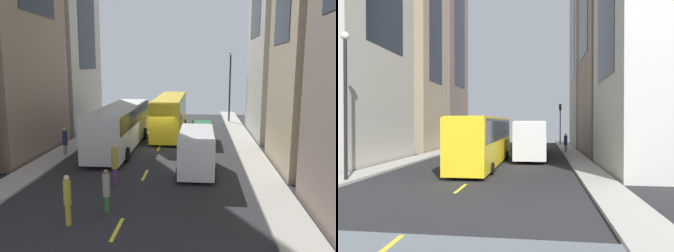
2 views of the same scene
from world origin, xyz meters
The scene contains 22 objects.
ground_plane centered at (0.00, 0.00, 0.00)m, with size 39.73×39.73×0.00m, color #28282B.
sidewalk_west centered at (-6.95, 0.00, 0.07)m, with size 1.84×44.00×0.15m, color #B2ADA3.
sidewalk_east centered at (6.95, 0.00, 0.07)m, with size 1.84×44.00×0.15m, color #B2ADA3.
lane_stripe_0 centered at (0.00, -21.00, 0.01)m, with size 0.16×2.00×0.01m, color yellow.
lane_stripe_1 centered at (0.00, -14.00, 0.01)m, with size 0.16×2.00×0.01m, color yellow.
lane_stripe_2 centered at (0.00, -7.00, 0.01)m, with size 0.16×2.00×0.01m, color yellow.
lane_stripe_3 centered at (0.00, 0.00, 0.01)m, with size 0.16×2.00×0.01m, color yellow.
lane_stripe_4 centered at (0.00, 7.00, 0.01)m, with size 0.16×2.00×0.01m, color yellow.
lane_stripe_5 centered at (0.00, 14.00, 0.01)m, with size 0.16×2.00×0.01m, color yellow.
lane_stripe_6 centered at (0.00, 21.00, 0.01)m, with size 0.16×2.00×0.01m, color yellow.
building_east_0 centered at (11.30, -14.17, 18.71)m, with size 6.52×9.58×37.42m.
building_east_1 centered at (11.87, -4.37, 17.23)m, with size 7.68×7.19×34.46m.
city_bus_white centered at (-2.97, -0.37, 2.01)m, with size 2.81×12.25×3.35m.
streetcar_yellow centered at (0.37, 6.24, 2.12)m, with size 2.70×12.35×3.59m.
delivery_van_white centered at (3.03, -6.00, 1.51)m, with size 2.25×5.26×2.58m.
car_green_0 centered at (3.36, 2.52, 0.93)m, with size 1.87×4.39×1.57m.
pedestrian_crossing_mid centered at (-0.84, -12.42, 1.04)m, with size 0.32×0.32×1.97m.
pedestrian_waiting_curb centered at (-6.35, -3.29, 1.18)m, with size 0.36×0.36×1.96m.
pedestrian_walking_far centered at (-2.06, -13.79, 1.14)m, with size 0.31×0.31×2.11m.
pedestrian_crossing_near centered at (-1.42, -8.54, 1.17)m, with size 0.36×0.36×2.20m.
traffic_light_near_corner centered at (-6.43, -14.14, 4.13)m, with size 0.32×0.44×5.70m.
streetlamp_near centered at (6.53, 13.31, 4.93)m, with size 0.44×0.44×7.92m.
Camera 2 is at (-3.94, 27.91, 3.20)m, focal length 31.54 mm.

